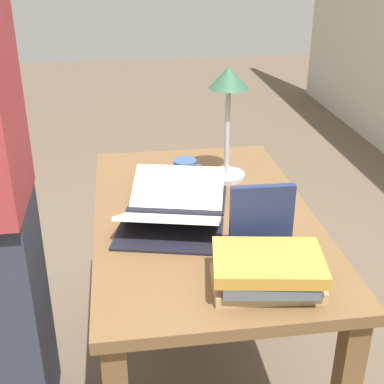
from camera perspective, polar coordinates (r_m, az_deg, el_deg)
The scene contains 7 objects.
ground_plane at distance 2.18m, azimuth 1.06°, elevation -19.65°, with size 12.00×12.00×0.00m, color brown.
reading_desk at distance 1.79m, azimuth 1.22°, elevation -5.50°, with size 1.15×0.70×0.74m.
open_book at distance 1.70m, azimuth -1.93°, elevation -1.75°, with size 0.52×0.42×0.09m.
book_stack_tall at distance 1.37m, azimuth 8.04°, elevation -8.41°, with size 0.23×0.30×0.09m.
book_standing_upright at distance 1.48m, azimuth 7.42°, elevation -3.03°, with size 0.03×0.18×0.21m.
reading_lamp at distance 1.89m, azimuth 3.88°, elevation 9.94°, with size 0.14×0.14×0.41m.
coffee_mug at distance 1.94m, azimuth -0.70°, elevation 2.29°, with size 0.08×0.11×0.08m.
Camera 1 is at (1.51, -0.26, 1.55)m, focal length 50.00 mm.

